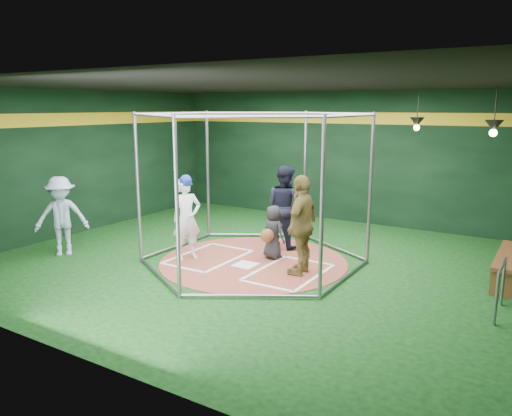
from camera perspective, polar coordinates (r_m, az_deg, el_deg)
The scene contains 14 objects.
room_shell at distance 9.83m, azimuth -0.28°, elevation 3.65°, with size 10.10×9.10×3.53m.
clay_disc at distance 10.21m, azimuth -0.30°, elevation -6.12°, with size 3.80×3.80×0.01m, color brown.
home_plate at distance 9.96m, azimuth -1.21°, elevation -6.50°, with size 0.43×0.43×0.01m, color white.
batter_box_left at distance 10.52m, azimuth -5.44°, elevation -5.57°, with size 1.17×1.77×0.01m.
batter_box_right at distance 9.55m, azimuth 3.79°, elevation -7.34°, with size 1.17×1.77×0.01m.
batting_cage at distance 9.86m, azimuth -0.31°, elevation 2.18°, with size 4.05×4.67×3.00m.
pendant_lamp_near at distance 12.22m, azimuth 17.91°, elevation 9.29°, with size 0.34×0.34×0.90m.
pendant_lamp_far at distance 10.32m, azimuth 25.54°, elevation 8.42°, with size 0.34×0.34×0.90m.
batter_figure at distance 10.27m, azimuth -7.93°, elevation -1.06°, with size 0.64×0.73×1.75m.
visitor_leopard at distance 9.28m, azimuth 5.28°, elevation -1.94°, with size 1.10×0.46×1.87m, color #A08844.
catcher_figure at distance 10.24m, azimuth 1.92°, elevation -2.81°, with size 0.62×0.64×1.11m.
umpire at distance 11.07m, azimuth 3.29°, elevation 0.17°, with size 0.89×0.69×1.82m, color black.
bystander_blue at distance 11.25m, azimuth -21.35°, elevation -0.87°, with size 1.08×0.62×1.68m, color #9DB1D0.
steel_railing at distance 8.40m, azimuth 26.19°, elevation -7.55°, with size 0.05×0.93×0.80m.
Camera 1 is at (5.14, -8.25, 3.10)m, focal length 35.00 mm.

